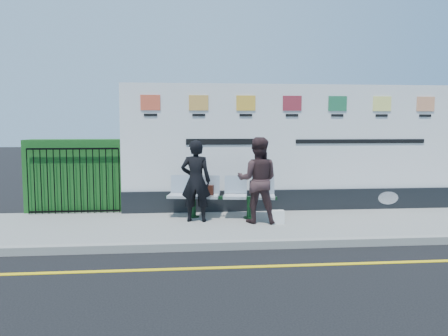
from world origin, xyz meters
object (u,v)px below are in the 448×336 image
at_px(billboard, 291,156).
at_px(woman_right, 258,180).
at_px(woman_left, 196,181).
at_px(bench, 221,206).

bearing_deg(billboard, woman_right, -127.81).
relative_size(billboard, woman_left, 4.63).
relative_size(bench, woman_right, 1.31).
bearing_deg(bench, woman_left, -139.53).
bearing_deg(woman_right, woman_left, 3.39).
bearing_deg(woman_left, billboard, -145.37).
bearing_deg(woman_left, bench, -140.49).
distance_m(woman_left, woman_right, 1.30).
height_order(bench, woman_left, woman_left).
bearing_deg(bench, woman_right, -27.49).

